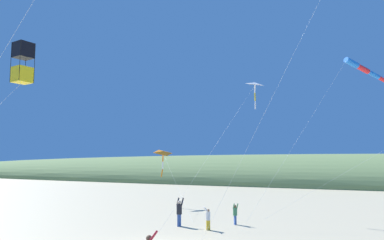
{
  "coord_description": "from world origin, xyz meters",
  "views": [
    {
      "loc": [
        15.36,
        8.94,
        4.08
      ],
      "look_at": [
        -5.45,
        -0.98,
        6.56
      ],
      "focal_mm": 35.22,
      "sensor_mm": 36.0,
      "label": 1
    }
  ],
  "objects_px": {
    "kite_delta_black_fish_shape": "(163,153)",
    "kite_windsock_magenta_far_left": "(370,73)",
    "person_adult_flyer": "(179,211)",
    "kite_box_red_high_left": "(23,63)",
    "person_child_grey_jacket": "(208,217)",
    "kite_delta_green_low_center": "(255,85)",
    "person_child_green_jacket": "(235,213)"
  },
  "relations": [
    {
      "from": "kite_delta_green_low_center",
      "to": "kite_windsock_magenta_far_left",
      "type": "height_order",
      "value": "kite_windsock_magenta_far_left"
    },
    {
      "from": "person_child_green_jacket",
      "to": "kite_delta_black_fish_shape",
      "type": "bearing_deg",
      "value": -126.25
    },
    {
      "from": "kite_delta_black_fish_shape",
      "to": "person_child_grey_jacket",
      "type": "bearing_deg",
      "value": 42.23
    },
    {
      "from": "kite_box_red_high_left",
      "to": "kite_delta_green_low_center",
      "type": "relative_size",
      "value": 0.84
    },
    {
      "from": "kite_box_red_high_left",
      "to": "kite_windsock_magenta_far_left",
      "type": "relative_size",
      "value": 0.62
    },
    {
      "from": "kite_delta_green_low_center",
      "to": "kite_delta_black_fish_shape",
      "type": "xyz_separation_m",
      "value": [
        -1.68,
        -9.19,
        -5.26
      ]
    },
    {
      "from": "kite_delta_black_fish_shape",
      "to": "kite_windsock_magenta_far_left",
      "type": "bearing_deg",
      "value": 95.86
    },
    {
      "from": "person_adult_flyer",
      "to": "person_child_green_jacket",
      "type": "height_order",
      "value": "person_adult_flyer"
    },
    {
      "from": "person_adult_flyer",
      "to": "person_child_green_jacket",
      "type": "bearing_deg",
      "value": 124.52
    },
    {
      "from": "person_adult_flyer",
      "to": "kite_delta_green_low_center",
      "type": "xyz_separation_m",
      "value": [
        -7.09,
        2.98,
        9.05
      ]
    },
    {
      "from": "kite_windsock_magenta_far_left",
      "to": "kite_delta_black_fish_shape",
      "type": "distance_m",
      "value": 18.52
    },
    {
      "from": "person_child_green_jacket",
      "to": "kite_windsock_magenta_far_left",
      "type": "bearing_deg",
      "value": 136.06
    },
    {
      "from": "person_adult_flyer",
      "to": "person_child_green_jacket",
      "type": "relative_size",
      "value": 1.27
    },
    {
      "from": "person_child_green_jacket",
      "to": "kite_box_red_high_left",
      "type": "xyz_separation_m",
      "value": [
        12.52,
        -4.91,
        7.38
      ]
    },
    {
      "from": "person_child_grey_jacket",
      "to": "kite_windsock_magenta_far_left",
      "type": "distance_m",
      "value": 17.46
    },
    {
      "from": "person_child_green_jacket",
      "to": "kite_windsock_magenta_far_left",
      "type": "height_order",
      "value": "kite_windsock_magenta_far_left"
    },
    {
      "from": "kite_delta_green_low_center",
      "to": "kite_delta_black_fish_shape",
      "type": "bearing_deg",
      "value": -100.35
    },
    {
      "from": "person_child_green_jacket",
      "to": "person_child_grey_jacket",
      "type": "distance_m",
      "value": 2.6
    },
    {
      "from": "kite_windsock_magenta_far_left",
      "to": "person_child_grey_jacket",
      "type": "bearing_deg",
      "value": -39.48
    },
    {
      "from": "kite_delta_green_low_center",
      "to": "kite_windsock_magenta_far_left",
      "type": "relative_size",
      "value": 0.74
    },
    {
      "from": "person_adult_flyer",
      "to": "kite_delta_green_low_center",
      "type": "distance_m",
      "value": 11.87
    },
    {
      "from": "person_child_green_jacket",
      "to": "kite_box_red_high_left",
      "type": "bearing_deg",
      "value": -21.41
    },
    {
      "from": "person_child_grey_jacket",
      "to": "kite_box_red_high_left",
      "type": "distance_m",
      "value": 13.13
    },
    {
      "from": "kite_delta_black_fish_shape",
      "to": "person_child_green_jacket",
      "type": "bearing_deg",
      "value": 53.75
    },
    {
      "from": "kite_windsock_magenta_far_left",
      "to": "kite_delta_black_fish_shape",
      "type": "relative_size",
      "value": 1.82
    },
    {
      "from": "kite_box_red_high_left",
      "to": "person_child_grey_jacket",
      "type": "bearing_deg",
      "value": 157.95
    },
    {
      "from": "person_child_green_jacket",
      "to": "kite_delta_green_low_center",
      "type": "bearing_deg",
      "value": 179.86
    },
    {
      "from": "person_adult_flyer",
      "to": "kite_windsock_magenta_far_left",
      "type": "height_order",
      "value": "kite_windsock_magenta_far_left"
    },
    {
      "from": "person_adult_flyer",
      "to": "kite_box_red_high_left",
      "type": "height_order",
      "value": "kite_box_red_high_left"
    },
    {
      "from": "person_adult_flyer",
      "to": "kite_box_red_high_left",
      "type": "relative_size",
      "value": 0.19
    },
    {
      "from": "kite_delta_green_low_center",
      "to": "kite_windsock_magenta_far_left",
      "type": "bearing_deg",
      "value": 112.91
    },
    {
      "from": "person_adult_flyer",
      "to": "person_child_grey_jacket",
      "type": "xyz_separation_m",
      "value": [
        0.42,
        2.13,
        -0.21
      ]
    }
  ]
}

